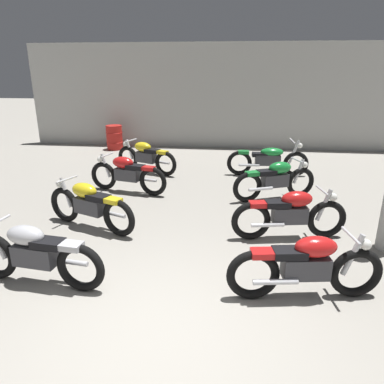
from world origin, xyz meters
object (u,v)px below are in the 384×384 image
at_px(motorcycle_left_row_0, 34,253).
at_px(motorcycle_right_row_0, 307,265).
at_px(motorcycle_right_row_2, 275,179).
at_px(oil_drum, 114,137).
at_px(motorcycle_right_row_1, 290,213).
at_px(motorcycle_right_row_3, 268,159).
at_px(motorcycle_left_row_2, 127,173).
at_px(motorcycle_left_row_1, 89,204).
at_px(motorcycle_left_row_3, 146,156).

height_order(motorcycle_left_row_0, motorcycle_right_row_0, same).
height_order(motorcycle_right_row_2, oil_drum, motorcycle_right_row_2).
bearing_deg(motorcycle_right_row_1, motorcycle_right_row_2, 91.59).
bearing_deg(oil_drum, motorcycle_right_row_2, -41.57).
bearing_deg(motorcycle_left_row_0, motorcycle_right_row_1, 26.98).
bearing_deg(motorcycle_right_row_0, motorcycle_right_row_2, 90.34).
height_order(motorcycle_right_row_0, motorcycle_right_row_3, motorcycle_right_row_3).
relative_size(motorcycle_left_row_0, motorcycle_right_row_0, 1.00).
bearing_deg(motorcycle_right_row_0, motorcycle_left_row_0, -178.17).
xyz_separation_m(motorcycle_right_row_0, motorcycle_right_row_3, (-0.03, 5.50, -0.01)).
height_order(motorcycle_left_row_2, motorcycle_right_row_3, motorcycle_right_row_3).
distance_m(motorcycle_left_row_0, motorcycle_left_row_2, 3.82).
xyz_separation_m(motorcycle_left_row_1, motorcycle_right_row_3, (3.45, 3.81, -0.01)).
xyz_separation_m(motorcycle_right_row_2, oil_drum, (-5.17, 4.58, -0.03)).
bearing_deg(motorcycle_right_row_2, motorcycle_right_row_0, -89.66).
distance_m(motorcycle_left_row_2, motorcycle_right_row_0, 5.02).
height_order(motorcycle_left_row_2, motorcycle_right_row_1, same).
height_order(motorcycle_left_row_3, oil_drum, motorcycle_left_row_3).
distance_m(motorcycle_left_row_3, oil_drum, 3.35).
relative_size(motorcycle_left_row_1, motorcycle_left_row_2, 0.96).
bearing_deg(motorcycle_right_row_3, motorcycle_left_row_3, -178.63).
bearing_deg(motorcycle_right_row_1, motorcycle_left_row_1, -179.97).
bearing_deg(motorcycle_right_row_0, motorcycle_right_row_1, 88.90).
relative_size(motorcycle_right_row_1, motorcycle_right_row_2, 1.06).
relative_size(motorcycle_left_row_2, motorcycle_left_row_3, 1.05).
distance_m(motorcycle_left_row_1, motorcycle_left_row_2, 2.02).
bearing_deg(oil_drum, motorcycle_left_row_1, -75.31).
height_order(motorcycle_right_row_2, motorcycle_right_row_3, motorcycle_right_row_3).
bearing_deg(motorcycle_left_row_0, motorcycle_left_row_1, 89.04).
distance_m(motorcycle_left_row_1, motorcycle_right_row_0, 3.86).
distance_m(motorcycle_right_row_2, motorcycle_right_row_3, 1.85).
bearing_deg(motorcycle_left_row_2, motorcycle_left_row_1, -92.60).
height_order(motorcycle_left_row_1, motorcycle_right_row_0, same).
relative_size(motorcycle_left_row_3, oil_drum, 2.18).
xyz_separation_m(motorcycle_right_row_3, oil_drum, (-5.16, 2.73, -0.03)).
relative_size(motorcycle_left_row_0, motorcycle_left_row_3, 1.06).
bearing_deg(motorcycle_right_row_2, motorcycle_right_row_1, -88.41).
distance_m(motorcycle_left_row_3, motorcycle_right_row_0, 6.37).
relative_size(motorcycle_left_row_1, motorcycle_left_row_3, 1.01).
bearing_deg(motorcycle_left_row_0, motorcycle_right_row_3, 58.20).
bearing_deg(oil_drum, motorcycle_right_row_1, -51.37).
distance_m(motorcycle_left_row_0, oil_drum, 8.50).
height_order(motorcycle_left_row_0, motorcycle_right_row_3, motorcycle_right_row_3).
distance_m(motorcycle_left_row_1, motorcycle_right_row_3, 5.14).
distance_m(motorcycle_right_row_0, oil_drum, 9.72).
bearing_deg(motorcycle_right_row_3, oil_drum, 152.13).
bearing_deg(motorcycle_left_row_1, motorcycle_left_row_0, -90.96).
bearing_deg(motorcycle_left_row_0, motorcycle_left_row_3, 88.49).
bearing_deg(motorcycle_left_row_1, motorcycle_left_row_3, 88.23).
bearing_deg(motorcycle_left_row_1, motorcycle_right_row_0, -25.90).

